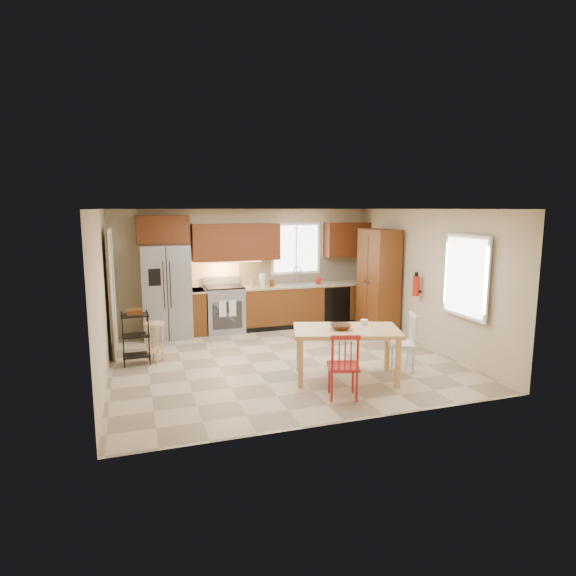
# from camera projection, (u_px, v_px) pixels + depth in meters

# --- Properties ---
(floor) EXTENTS (5.50, 5.50, 0.00)m
(floor) POSITION_uv_depth(u_px,v_px,m) (282.00, 360.00, 8.05)
(floor) COLOR tan
(floor) RESTS_ON ground
(ceiling) EXTENTS (5.50, 5.00, 0.02)m
(ceiling) POSITION_uv_depth(u_px,v_px,m) (282.00, 209.00, 7.64)
(ceiling) COLOR silver
(ceiling) RESTS_ON ground
(wall_back) EXTENTS (5.50, 0.02, 2.50)m
(wall_back) POSITION_uv_depth(u_px,v_px,m) (246.00, 269.00, 10.19)
(wall_back) COLOR #CCB793
(wall_back) RESTS_ON ground
(wall_front) EXTENTS (5.50, 0.02, 2.50)m
(wall_front) POSITION_uv_depth(u_px,v_px,m) (348.00, 320.00, 5.50)
(wall_front) COLOR #CCB793
(wall_front) RESTS_ON ground
(wall_left) EXTENTS (0.02, 5.00, 2.50)m
(wall_left) POSITION_uv_depth(u_px,v_px,m) (102.00, 296.00, 7.00)
(wall_left) COLOR #CCB793
(wall_left) RESTS_ON ground
(wall_right) EXTENTS (0.02, 5.00, 2.50)m
(wall_right) POSITION_uv_depth(u_px,v_px,m) (427.00, 279.00, 8.70)
(wall_right) COLOR #CCB793
(wall_right) RESTS_ON ground
(refrigerator) EXTENTS (0.92, 0.75, 1.82)m
(refrigerator) POSITION_uv_depth(u_px,v_px,m) (166.00, 291.00, 9.37)
(refrigerator) COLOR gray
(refrigerator) RESTS_ON floor
(range_stove) EXTENTS (0.76, 0.63, 0.92)m
(range_stove) POSITION_uv_depth(u_px,v_px,m) (224.00, 310.00, 9.85)
(range_stove) COLOR gray
(range_stove) RESTS_ON floor
(base_cabinet_narrow) EXTENTS (0.30, 0.60, 0.90)m
(base_cabinet_narrow) POSITION_uv_depth(u_px,v_px,m) (197.00, 312.00, 9.70)
(base_cabinet_narrow) COLOR #582D10
(base_cabinet_narrow) RESTS_ON floor
(base_cabinet_run) EXTENTS (2.92, 0.60, 0.90)m
(base_cabinet_run) POSITION_uv_depth(u_px,v_px,m) (308.00, 304.00, 10.44)
(base_cabinet_run) COLOR #582D10
(base_cabinet_run) RESTS_ON floor
(dishwasher) EXTENTS (0.60, 0.02, 0.78)m
(dishwasher) POSITION_uv_depth(u_px,v_px,m) (337.00, 305.00, 10.34)
(dishwasher) COLOR black
(dishwasher) RESTS_ON floor
(backsplash) EXTENTS (2.92, 0.03, 0.55)m
(backsplash) POSITION_uv_depth(u_px,v_px,m) (304.00, 270.00, 10.59)
(backsplash) COLOR beige
(backsplash) RESTS_ON wall_back
(upper_over_fridge) EXTENTS (1.00, 0.35, 0.55)m
(upper_over_fridge) POSITION_uv_depth(u_px,v_px,m) (163.00, 230.00, 9.36)
(upper_over_fridge) COLOR #59260E
(upper_over_fridge) RESTS_ON wall_back
(upper_left_block) EXTENTS (1.80, 0.35, 0.75)m
(upper_left_block) POSITION_uv_depth(u_px,v_px,m) (236.00, 242.00, 9.85)
(upper_left_block) COLOR #59260E
(upper_left_block) RESTS_ON wall_back
(upper_right_block) EXTENTS (1.00, 0.35, 0.75)m
(upper_right_block) POSITION_uv_depth(u_px,v_px,m) (347.00, 240.00, 10.63)
(upper_right_block) COLOR #59260E
(upper_right_block) RESTS_ON wall_back
(window_back) EXTENTS (1.12, 0.04, 1.12)m
(window_back) POSITION_uv_depth(u_px,v_px,m) (296.00, 248.00, 10.44)
(window_back) COLOR white
(window_back) RESTS_ON wall_back
(sink) EXTENTS (0.62, 0.46, 0.16)m
(sink) POSITION_uv_depth(u_px,v_px,m) (300.00, 286.00, 10.31)
(sink) COLOR gray
(sink) RESTS_ON base_cabinet_run
(undercab_glow) EXTENTS (1.60, 0.30, 0.01)m
(undercab_glow) POSITION_uv_depth(u_px,v_px,m) (222.00, 262.00, 9.80)
(undercab_glow) COLOR #FFBF66
(undercab_glow) RESTS_ON wall_back
(soap_bottle) EXTENTS (0.09, 0.09, 0.19)m
(soap_bottle) POSITION_uv_depth(u_px,v_px,m) (318.00, 280.00, 10.31)
(soap_bottle) COLOR #AB1A0B
(soap_bottle) RESTS_ON base_cabinet_run
(paper_towel) EXTENTS (0.12, 0.12, 0.28)m
(paper_towel) POSITION_uv_depth(u_px,v_px,m) (262.00, 280.00, 9.97)
(paper_towel) COLOR silver
(paper_towel) RESTS_ON base_cabinet_run
(canister_steel) EXTENTS (0.11, 0.11, 0.18)m
(canister_steel) POSITION_uv_depth(u_px,v_px,m) (253.00, 283.00, 9.92)
(canister_steel) COLOR gray
(canister_steel) RESTS_ON base_cabinet_run
(canister_wood) EXTENTS (0.10, 0.10, 0.14)m
(canister_wood) POSITION_uv_depth(u_px,v_px,m) (272.00, 283.00, 10.02)
(canister_wood) COLOR #502F15
(canister_wood) RESTS_ON base_cabinet_run
(pantry) EXTENTS (0.50, 0.95, 2.10)m
(pantry) POSITION_uv_depth(u_px,v_px,m) (378.00, 281.00, 9.75)
(pantry) COLOR #582D10
(pantry) RESTS_ON floor
(fire_extinguisher) EXTENTS (0.12, 0.12, 0.36)m
(fire_extinguisher) POSITION_uv_depth(u_px,v_px,m) (416.00, 286.00, 8.82)
(fire_extinguisher) COLOR #AB1A0B
(fire_extinguisher) RESTS_ON wall_right
(window_right) EXTENTS (0.04, 1.02, 1.32)m
(window_right) POSITION_uv_depth(u_px,v_px,m) (466.00, 277.00, 7.56)
(window_right) COLOR white
(window_right) RESTS_ON wall_right
(doorway) EXTENTS (0.04, 0.95, 2.10)m
(doorway) POSITION_uv_depth(u_px,v_px,m) (111.00, 294.00, 8.27)
(doorway) COLOR #8C7A59
(doorway) RESTS_ON wall_left
(dining_table) EXTENTS (1.72, 1.28, 0.75)m
(dining_table) POSITION_uv_depth(u_px,v_px,m) (346.00, 354.00, 7.12)
(dining_table) COLOR tan
(dining_table) RESTS_ON floor
(chair_red) EXTENTS (0.53, 0.53, 0.90)m
(chair_red) POSITION_uv_depth(u_px,v_px,m) (343.00, 365.00, 6.40)
(chair_red) COLOR maroon
(chair_red) RESTS_ON floor
(chair_white) EXTENTS (0.53, 0.53, 0.90)m
(chair_white) POSITION_uv_depth(u_px,v_px,m) (401.00, 343.00, 7.45)
(chair_white) COLOR silver
(chair_white) RESTS_ON floor
(table_bowl) EXTENTS (0.39, 0.39, 0.08)m
(table_bowl) POSITION_uv_depth(u_px,v_px,m) (341.00, 330.00, 7.03)
(table_bowl) COLOR #502F15
(table_bowl) RESTS_ON dining_table
(table_jar) EXTENTS (0.14, 0.14, 0.13)m
(table_jar) POSITION_uv_depth(u_px,v_px,m) (364.00, 324.00, 7.25)
(table_jar) COLOR silver
(table_jar) RESTS_ON dining_table
(bar_stool) EXTENTS (0.43, 0.43, 0.67)m
(bar_stool) POSITION_uv_depth(u_px,v_px,m) (155.00, 342.00, 7.90)
(bar_stool) COLOR tan
(bar_stool) RESTS_ON floor
(utility_cart) EXTENTS (0.44, 0.35, 0.86)m
(utility_cart) POSITION_uv_depth(u_px,v_px,m) (136.00, 338.00, 7.79)
(utility_cart) COLOR black
(utility_cart) RESTS_ON floor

